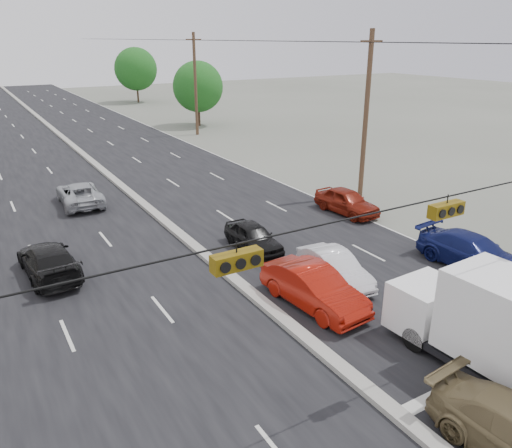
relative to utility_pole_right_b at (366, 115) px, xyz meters
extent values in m
plane|color=#606356|center=(-12.50, -15.00, -5.11)|extent=(200.00, 200.00, 0.00)
cube|color=black|center=(-12.50, 15.00, -5.11)|extent=(20.00, 160.00, 0.02)
cube|color=gray|center=(-12.50, 15.00, -5.01)|extent=(0.50, 160.00, 0.20)
cylinder|color=#422D1E|center=(0.00, 0.00, -0.11)|extent=(0.30, 0.30, 10.00)
cube|color=#422D1E|center=(0.00, 0.00, 4.19)|extent=(1.60, 0.12, 0.12)
cylinder|color=#422D1E|center=(0.00, 25.00, -0.11)|extent=(0.30, 0.30, 10.00)
cube|color=#422D1E|center=(0.00, 25.00, 4.19)|extent=(1.60, 0.12, 0.12)
cylinder|color=black|center=(-12.50, -15.00, 0.69)|extent=(25.00, 0.04, 0.04)
cube|color=#72590C|center=(-17.00, -15.00, 0.34)|extent=(1.05, 0.30, 0.35)
cube|color=#72590C|center=(-11.00, -15.00, 0.34)|extent=(1.05, 0.30, 0.35)
cylinder|color=#382619|center=(2.50, 30.00, -3.85)|extent=(0.28, 0.28, 2.52)
sphere|color=#175215|center=(2.50, 30.00, -0.77)|extent=(5.60, 5.60, 5.60)
cylinder|color=#382619|center=(3.50, 55.00, -3.67)|extent=(0.28, 0.28, 2.88)
sphere|color=#175215|center=(3.50, 55.00, -0.15)|extent=(6.40, 6.40, 6.40)
cube|color=black|center=(-8.73, -15.61, -4.70)|extent=(2.39, 6.41, 0.23)
cube|color=white|center=(-8.85, -13.31, -3.98)|extent=(2.25, 1.82, 1.62)
cylinder|color=black|center=(-9.78, -13.59, -4.70)|extent=(0.31, 0.82, 0.81)
cylinder|color=black|center=(-7.89, -13.49, -4.70)|extent=(0.31, 0.82, 0.81)
imported|color=#981409|center=(-10.90, -9.63, -4.34)|extent=(2.04, 4.77, 1.53)
imported|color=black|center=(-10.16, -3.91, -4.46)|extent=(1.58, 3.82, 1.29)
imported|color=white|center=(-9.00, -8.53, -4.45)|extent=(1.73, 4.09, 1.31)
imported|color=#0F164F|center=(-2.90, -10.46, -4.38)|extent=(2.49, 5.16, 1.45)
imported|color=maroon|center=(-2.90, -2.08, -4.39)|extent=(1.96, 4.29, 1.43)
imported|color=black|center=(-18.97, -1.92, -4.41)|extent=(2.21, 4.89, 1.39)
imported|color=#9FA2A6|center=(-15.70, 7.31, -4.43)|extent=(2.47, 4.98, 1.35)
camera|label=1|loc=(-21.16, -22.78, 4.41)|focal=35.00mm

